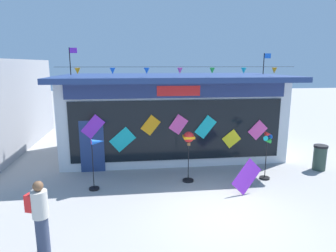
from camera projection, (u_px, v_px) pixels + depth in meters
ground_plane at (223, 215)px, 8.06m from camera, size 80.00×80.00×0.00m
kite_shop_building at (171, 114)px, 13.47m from camera, size 9.56×5.34×4.74m
wind_spinner_far_left at (96, 158)px, 9.53m from camera, size 0.59×0.34×1.72m
wind_spinner_left at (189, 143)px, 10.14m from camera, size 0.39×0.39×1.80m
wind_spinner_center_left at (267, 148)px, 10.37m from camera, size 0.43×0.36×1.76m
person_near_camera at (40, 216)px, 6.29m from camera, size 0.48×0.39×1.68m
trash_bin at (320, 157)px, 11.46m from camera, size 0.52×0.52×0.99m
display_kite_on_ground at (247, 177)px, 9.37m from camera, size 1.11×0.38×1.11m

